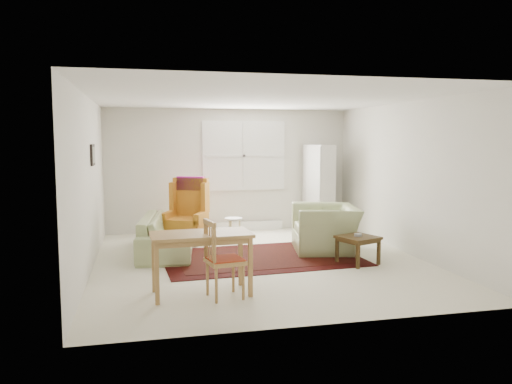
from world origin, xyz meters
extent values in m
cube|color=silver|center=(0.00, 0.00, 0.00)|extent=(5.00, 5.50, 0.01)
cube|color=white|center=(0.00, 0.00, 2.50)|extent=(5.00, 5.50, 0.01)
cube|color=silver|center=(0.00, 2.75, 1.25)|extent=(5.00, 0.04, 2.50)
cube|color=silver|center=(0.00, -2.75, 1.25)|extent=(5.00, 0.04, 2.50)
cube|color=silver|center=(-2.50, 0.00, 1.25)|extent=(0.04, 5.50, 2.50)
cube|color=silver|center=(2.50, 0.00, 1.25)|extent=(0.04, 5.50, 2.50)
cube|color=white|center=(0.30, 2.73, 1.55)|extent=(1.72, 0.06, 1.42)
cube|color=white|center=(0.30, 2.73, 1.55)|extent=(1.60, 0.02, 1.30)
cube|color=silver|center=(0.30, 2.67, 0.09)|extent=(1.60, 0.12, 0.18)
cube|color=black|center=(-2.48, 0.50, 1.65)|extent=(0.03, 0.42, 0.32)
cube|color=#A49F4C|center=(-2.46, 0.50, 1.65)|extent=(0.01, 0.34, 0.24)
imported|color=#99A56E|center=(-1.36, 0.96, 0.43)|extent=(1.10, 2.21, 0.85)
imported|color=#99A56E|center=(1.25, 0.47, 0.46)|extent=(1.24, 1.35, 0.92)
camera|label=1|loc=(-1.76, -7.38, 1.88)|focal=35.00mm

